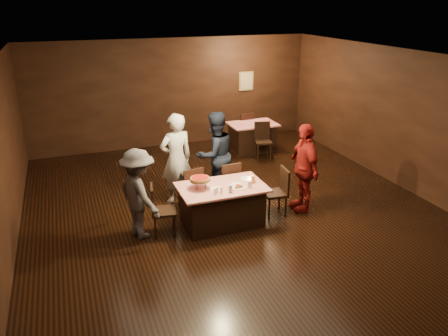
% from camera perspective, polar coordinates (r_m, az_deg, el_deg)
% --- Properties ---
extents(room, '(10.00, 10.04, 3.02)m').
position_cam_1_polar(room, '(7.75, 2.41, 7.44)').
color(room, black).
rests_on(room, ground).
extents(main_table, '(1.60, 1.00, 0.77)m').
position_cam_1_polar(main_table, '(8.18, -0.28, -4.87)').
color(main_table, red).
rests_on(main_table, ground).
extents(back_table, '(1.30, 0.90, 0.77)m').
position_cam_1_polar(back_table, '(12.21, 3.73, 4.09)').
color(back_table, red).
rests_on(back_table, ground).
extents(chair_far_left, '(0.49, 0.49, 0.95)m').
position_cam_1_polar(chair_far_left, '(8.68, -4.48, -2.68)').
color(chair_far_left, black).
rests_on(chair_far_left, ground).
extents(chair_far_right, '(0.44, 0.44, 0.95)m').
position_cam_1_polar(chair_far_right, '(8.91, 0.47, -1.96)').
color(chair_far_right, black).
rests_on(chair_far_right, ground).
extents(chair_end_left, '(0.49, 0.49, 0.95)m').
position_cam_1_polar(chair_end_left, '(7.87, -7.86, -5.47)').
color(chair_end_left, black).
rests_on(chair_end_left, ground).
extents(chair_end_right, '(0.46, 0.46, 0.95)m').
position_cam_1_polar(chair_end_right, '(8.54, 6.67, -3.16)').
color(chair_end_right, black).
rests_on(chair_end_right, ground).
extents(chair_back_near, '(0.50, 0.50, 0.95)m').
position_cam_1_polar(chair_back_near, '(11.58, 5.14, 3.54)').
color(chair_back_near, black).
rests_on(chair_back_near, ground).
extents(chair_back_far, '(0.45, 0.45, 0.95)m').
position_cam_1_polar(chair_back_far, '(12.71, 2.64, 5.23)').
color(chair_back_far, black).
rests_on(chair_back_far, ground).
extents(diner_white_jacket, '(0.76, 0.57, 1.90)m').
position_cam_1_polar(diner_white_jacket, '(8.90, -6.24, 1.18)').
color(diner_white_jacket, silver).
rests_on(diner_white_jacket, ground).
extents(diner_navy_hoodie, '(1.06, 0.92, 1.84)m').
position_cam_1_polar(diner_navy_hoodie, '(9.18, -1.19, 1.76)').
color(diner_navy_hoodie, black).
rests_on(diner_navy_hoodie, ground).
extents(diner_grey_knit, '(0.95, 1.20, 1.63)m').
position_cam_1_polar(diner_grey_knit, '(7.74, -11.04, -3.35)').
color(diner_grey_knit, '#515155').
rests_on(diner_grey_knit, ground).
extents(diner_red_shirt, '(0.52, 1.08, 1.79)m').
position_cam_1_polar(diner_red_shirt, '(8.70, 10.38, 0.07)').
color(diner_red_shirt, maroon).
rests_on(diner_red_shirt, ground).
extents(pizza_stand, '(0.38, 0.38, 0.22)m').
position_cam_1_polar(pizza_stand, '(7.87, -3.15, -1.46)').
color(pizza_stand, black).
rests_on(pizza_stand, main_table).
extents(plate_with_slice, '(0.25, 0.25, 0.06)m').
position_cam_1_polar(plate_with_slice, '(7.94, 1.86, -2.47)').
color(plate_with_slice, white).
rests_on(plate_with_slice, main_table).
extents(plate_empty, '(0.25, 0.25, 0.01)m').
position_cam_1_polar(plate_empty, '(8.33, 2.91, -1.43)').
color(plate_empty, white).
rests_on(plate_empty, main_table).
extents(glass_front_left, '(0.08, 0.08, 0.14)m').
position_cam_1_polar(glass_front_left, '(7.75, 0.82, -2.72)').
color(glass_front_left, silver).
rests_on(glass_front_left, main_table).
extents(glass_front_right, '(0.08, 0.08, 0.14)m').
position_cam_1_polar(glass_front_right, '(7.93, 3.39, -2.16)').
color(glass_front_right, silver).
rests_on(glass_front_right, main_table).
extents(glass_amber, '(0.08, 0.08, 0.14)m').
position_cam_1_polar(glass_amber, '(8.16, 3.79, -1.49)').
color(glass_amber, '#BF7F26').
rests_on(glass_amber, main_table).
extents(condiments, '(0.17, 0.10, 0.09)m').
position_cam_1_polar(condiments, '(7.70, -0.82, -3.06)').
color(condiments, silver).
rests_on(condiments, main_table).
extents(napkin_center, '(0.19, 0.19, 0.01)m').
position_cam_1_polar(napkin_center, '(8.11, 1.70, -2.09)').
color(napkin_center, white).
rests_on(napkin_center, main_table).
extents(napkin_left, '(0.21, 0.21, 0.01)m').
position_cam_1_polar(napkin_left, '(7.93, -1.18, -2.67)').
color(napkin_left, white).
rests_on(napkin_left, main_table).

